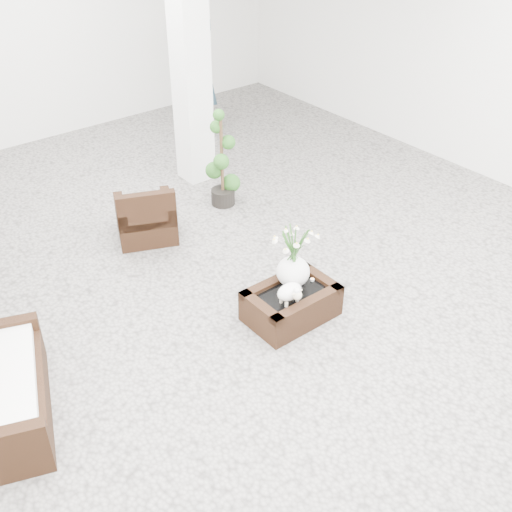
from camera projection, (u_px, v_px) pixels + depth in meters
ground at (250, 300)px, 6.77m from camera, size 11.00×11.00×0.00m
column at (190, 55)px, 8.24m from camera, size 0.40×0.40×3.50m
coffee_table at (291, 305)px, 6.45m from camera, size 0.90×0.60×0.31m
sheep_figurine at (289, 293)px, 6.18m from camera, size 0.28×0.23×0.21m
planter_narcissus at (294, 252)px, 6.26m from camera, size 0.44×0.44×0.80m
tealight at (312, 279)px, 6.52m from camera, size 0.04×0.04×0.03m
armchair at (145, 210)px, 7.65m from camera, size 0.89×0.87×0.73m
loveseat at (0, 384)px, 5.21m from camera, size 1.13×1.58×0.76m
topiary at (222, 159)px, 8.17m from camera, size 0.35×0.35×1.32m
shopper at (201, 78)px, 10.06m from camera, size 0.62×0.77×1.84m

